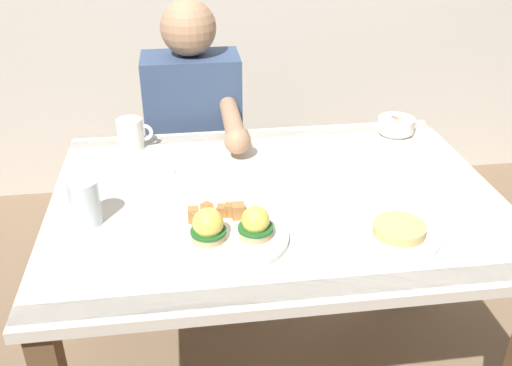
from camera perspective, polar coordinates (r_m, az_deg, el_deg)
name	(u,v)px	position (r m, az deg, el deg)	size (l,w,h in m)	color
dining_table	(276,228)	(1.58, 2.02, -4.51)	(1.20, 0.90, 0.74)	silver
eggs_benedict_plate	(230,230)	(1.33, -2.65, -4.71)	(0.27, 0.27, 0.09)	white
fruit_bowl	(396,125)	(1.94, 13.92, 5.66)	(0.12, 0.12, 0.06)	white
coffee_mug	(131,133)	(1.81, -12.48, 4.96)	(0.11, 0.08, 0.09)	white
fork	(149,167)	(1.69, -10.77, 1.56)	(0.15, 0.09, 0.00)	silver
water_glass_near	(85,205)	(1.44, -16.80, -2.10)	(0.07, 0.07, 0.12)	silver
side_plate	(399,232)	(1.39, 14.19, -4.85)	(0.20, 0.20, 0.04)	white
diner_person	(196,138)	(2.09, -6.10, 4.50)	(0.34, 0.54, 1.14)	#33333D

